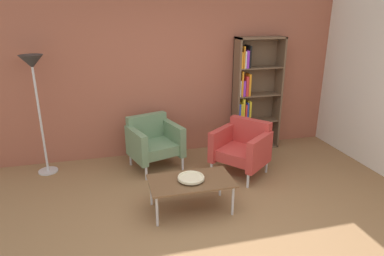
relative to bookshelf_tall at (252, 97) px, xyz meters
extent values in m
plane|color=olive|center=(-1.35, -2.24, -0.90)|extent=(8.32, 8.32, 0.00)
cube|color=#9E5642|center=(-1.35, 0.22, 0.55)|extent=(6.40, 0.12, 2.90)
cube|color=brown|center=(-0.29, -0.01, 0.05)|extent=(0.03, 0.30, 1.90)
cube|color=brown|center=(0.48, -0.01, 0.05)|extent=(0.03, 0.30, 1.90)
cube|color=brown|center=(0.09, -0.01, 0.98)|extent=(0.80, 0.30, 0.03)
cube|color=brown|center=(0.09, -0.01, -0.89)|extent=(0.80, 0.30, 0.03)
cube|color=brown|center=(0.09, 0.13, 0.05)|extent=(0.80, 0.02, 1.90)
cube|color=brown|center=(0.09, -0.01, -0.41)|extent=(0.76, 0.28, 0.02)
cube|color=brown|center=(0.09, -0.01, 0.05)|extent=(0.76, 0.28, 0.02)
cube|color=brown|center=(0.09, -0.01, 0.51)|extent=(0.76, 0.28, 0.02)
cube|color=white|center=(-0.27, -0.05, -0.69)|extent=(0.02, 0.20, 0.35)
cube|color=yellow|center=(-0.23, -0.03, -0.67)|extent=(0.04, 0.24, 0.38)
cube|color=red|center=(-0.19, -0.07, -0.67)|extent=(0.03, 0.17, 0.39)
cube|color=red|center=(-0.14, -0.07, -0.67)|extent=(0.04, 0.17, 0.38)
cube|color=blue|center=(-0.09, -0.05, -0.73)|extent=(0.04, 0.21, 0.27)
cube|color=olive|center=(-0.03, -0.06, -0.72)|extent=(0.04, 0.19, 0.29)
cube|color=blue|center=(-0.26, -0.03, -0.24)|extent=(0.03, 0.24, 0.33)
cube|color=yellow|center=(-0.23, -0.06, -0.24)|extent=(0.03, 0.18, 0.33)
cube|color=yellow|center=(-0.19, -0.06, -0.20)|extent=(0.03, 0.18, 0.41)
cube|color=red|center=(-0.15, -0.03, -0.25)|extent=(0.03, 0.25, 0.31)
cube|color=blue|center=(-0.12, -0.05, -0.23)|extent=(0.02, 0.20, 0.34)
cube|color=yellow|center=(-0.08, -0.07, -0.22)|extent=(0.03, 0.17, 0.36)
cube|color=white|center=(-0.27, -0.06, 0.19)|extent=(0.02, 0.19, 0.26)
cube|color=orange|center=(-0.24, -0.07, 0.26)|extent=(0.03, 0.17, 0.41)
cube|color=purple|center=(-0.20, -0.06, 0.19)|extent=(0.04, 0.19, 0.26)
cube|color=red|center=(-0.15, -0.05, 0.22)|extent=(0.04, 0.20, 0.32)
cube|color=orange|center=(-0.11, -0.06, 0.24)|extent=(0.03, 0.19, 0.36)
cube|color=orange|center=(-0.26, -0.05, 0.65)|extent=(0.03, 0.21, 0.25)
cube|color=orange|center=(-0.23, -0.04, 0.69)|extent=(0.02, 0.22, 0.35)
cube|color=white|center=(-0.20, -0.03, 0.65)|extent=(0.02, 0.25, 0.27)
cube|color=purple|center=(-0.17, -0.03, 0.66)|extent=(0.04, 0.25, 0.28)
cube|color=black|center=(-0.12, -0.03, 0.69)|extent=(0.03, 0.25, 0.35)
cube|color=brown|center=(-1.49, -1.70, -0.51)|extent=(1.00, 0.56, 0.02)
cylinder|color=silver|center=(-1.94, -1.93, -0.71)|extent=(0.03, 0.03, 0.38)
cylinder|color=silver|center=(-1.04, -1.93, -0.71)|extent=(0.03, 0.03, 0.38)
cylinder|color=silver|center=(-1.94, -1.47, -0.71)|extent=(0.03, 0.03, 0.38)
cylinder|color=silver|center=(-1.04, -1.47, -0.71)|extent=(0.03, 0.03, 0.38)
cylinder|color=beige|center=(-1.49, -1.70, -0.49)|extent=(0.13, 0.13, 0.02)
cylinder|color=beige|center=(-1.49, -1.70, -0.47)|extent=(0.32, 0.32, 0.02)
torus|color=beige|center=(-1.49, -1.70, -0.46)|extent=(0.32, 0.32, 0.02)
cube|color=#B73833|center=(-0.55, -0.94, -0.58)|extent=(0.85, 0.86, 0.16)
cube|color=#B73833|center=(-0.34, -0.77, -0.31)|extent=(0.49, 0.58, 0.38)
cube|color=#B73833|center=(-0.76, -0.71, -0.47)|extent=(0.55, 0.46, 0.46)
cube|color=#B73833|center=(-0.38, -1.19, -0.47)|extent=(0.55, 0.46, 0.46)
cylinder|color=silver|center=(-0.98, -0.90, -0.78)|extent=(0.04, 0.04, 0.24)
cylinder|color=silver|center=(-0.61, -1.37, -0.78)|extent=(0.04, 0.04, 0.24)
cylinder|color=silver|center=(-0.53, -0.54, -0.78)|extent=(0.04, 0.04, 0.24)
cylinder|color=silver|center=(-0.16, -1.00, -0.78)|extent=(0.04, 0.04, 0.24)
cube|color=slate|center=(-1.73, -0.41, -0.58)|extent=(0.79, 0.75, 0.16)
cube|color=slate|center=(-1.81, -0.15, -0.31)|extent=(0.65, 0.31, 0.38)
cube|color=slate|center=(-2.02, -0.52, -0.47)|extent=(0.28, 0.62, 0.46)
cube|color=slate|center=(-1.43, -0.33, -0.47)|extent=(0.28, 0.62, 0.46)
cylinder|color=silver|center=(-1.92, -0.79, -0.78)|extent=(0.04, 0.04, 0.24)
cylinder|color=silver|center=(-1.35, -0.61, -0.78)|extent=(0.04, 0.04, 0.24)
cylinder|color=silver|center=(-2.10, -0.24, -0.78)|extent=(0.04, 0.04, 0.24)
cylinder|color=silver|center=(-1.53, -0.06, -0.78)|extent=(0.04, 0.04, 0.24)
cylinder|color=silver|center=(-3.33, -0.17, -0.89)|extent=(0.28, 0.28, 0.02)
cylinder|color=silver|center=(-3.33, -0.17, -0.05)|extent=(0.03, 0.03, 1.65)
cone|color=#2D2D2D|center=(-3.33, -0.17, 0.75)|extent=(0.32, 0.32, 0.18)
camera|label=1|loc=(-2.38, -5.21, 1.42)|focal=31.96mm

